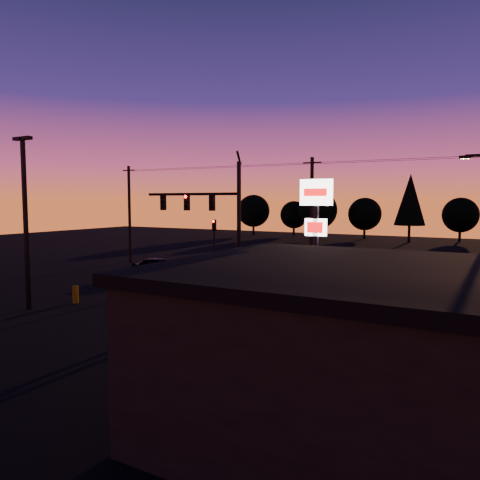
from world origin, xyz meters
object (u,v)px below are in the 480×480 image
object	(u,v)px
parking_lot_light	(25,211)
bollard	(76,294)
secondary_signal	(214,239)
pylon_sign	(316,220)
traffic_signal_mast	(215,216)
car_mid	(215,272)
car_right	(347,285)
car_left	(160,267)
suv_parked	(385,341)

from	to	relation	value
parking_lot_light	bollard	size ratio (longest dim) A/B	9.22
secondary_signal	pylon_sign	xyz separation A→B (m)	(12.00, -9.99, 2.05)
traffic_signal_mast	car_mid	bearing A→B (deg)	123.11
pylon_sign	car_right	size ratio (longest dim) A/B	1.57
traffic_signal_mast	car_left	bearing A→B (deg)	149.15
parking_lot_light	car_mid	world-z (taller)	parking_lot_light
secondary_signal	pylon_sign	bearing A→B (deg)	-39.77
car_mid	traffic_signal_mast	bearing A→B (deg)	-125.76
parking_lot_light	car_mid	xyz separation A→B (m)	(4.15, 11.97, -4.57)
parking_lot_light	car_right	size ratio (longest dim) A/B	2.11
bollard	car_right	distance (m)	16.14
bollard	car_left	bearing A→B (deg)	100.04
traffic_signal_mast	secondary_signal	distance (m)	9.19
pylon_sign	car_left	distance (m)	17.41
bollard	car_right	size ratio (longest dim) A/B	0.23
traffic_signal_mast	car_right	distance (m)	9.26
secondary_signal	car_left	distance (m)	4.67
car_right	secondary_signal	bearing A→B (deg)	-96.14
car_left	suv_parked	size ratio (longest dim) A/B	0.97
traffic_signal_mast	bollard	xyz separation A→B (m)	(-6.44, -4.69, -4.44)
bollard	suv_parked	distance (m)	17.43
pylon_sign	traffic_signal_mast	bearing A→B (deg)	160.64
bollard	car_mid	world-z (taller)	car_mid
car_mid	suv_parked	distance (m)	17.65
traffic_signal_mast	bollard	bearing A→B (deg)	-143.94
traffic_signal_mast	parking_lot_light	size ratio (longest dim) A/B	0.94
bollard	car_mid	bearing A→B (deg)	71.75
traffic_signal_mast	car_left	size ratio (longest dim) A/B	1.95
car_mid	car_right	bearing A→B (deg)	-67.10
car_left	pylon_sign	bearing A→B (deg)	-122.94
parking_lot_light	car_right	xyz separation A→B (m)	(13.67, 12.27, -4.64)
car_left	car_mid	size ratio (longest dim) A/B	1.03
secondary_signal	parking_lot_light	distance (m)	14.90
secondary_signal	car_right	world-z (taller)	secondary_signal
pylon_sign	car_right	world-z (taller)	pylon_sign
car_mid	bollard	bearing A→B (deg)	-177.11
traffic_signal_mast	secondary_signal	size ratio (longest dim) A/B	1.97
car_mid	car_right	size ratio (longest dim) A/B	0.98
secondary_signal	pylon_sign	world-z (taller)	pylon_sign
car_left	bollard	bearing A→B (deg)	-177.14
parking_lot_light	car_left	xyz separation A→B (m)	(-0.72, 11.84, -4.52)
traffic_signal_mast	bollard	size ratio (longest dim) A/B	8.65
car_left	car_right	distance (m)	14.40
parking_lot_light	bollard	bearing A→B (deg)	67.27
traffic_signal_mast	parking_lot_light	bearing A→B (deg)	-136.63
bollard	car_mid	size ratio (longest dim) A/B	0.23
car_left	car_mid	xyz separation A→B (m)	(4.88, 0.13, -0.05)
secondary_signal	car_right	xyz separation A→B (m)	(11.17, -2.22, -2.23)
pylon_sign	car_left	world-z (taller)	pylon_sign
parking_lot_light	car_right	bearing A→B (deg)	41.91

